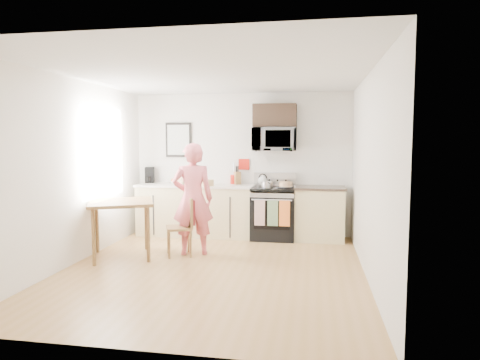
% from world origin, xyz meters
% --- Properties ---
extents(floor, '(4.60, 4.60, 0.00)m').
position_xyz_m(floor, '(0.00, 0.00, 0.00)').
color(floor, '#9E733D').
rests_on(floor, ground).
extents(back_wall, '(4.00, 0.04, 2.60)m').
position_xyz_m(back_wall, '(0.00, 2.30, 1.30)').
color(back_wall, white).
rests_on(back_wall, floor).
extents(front_wall, '(4.00, 0.04, 2.60)m').
position_xyz_m(front_wall, '(0.00, -2.30, 1.30)').
color(front_wall, white).
rests_on(front_wall, floor).
extents(left_wall, '(0.04, 4.60, 2.60)m').
position_xyz_m(left_wall, '(-2.00, 0.00, 1.30)').
color(left_wall, white).
rests_on(left_wall, floor).
extents(right_wall, '(0.04, 4.60, 2.60)m').
position_xyz_m(right_wall, '(2.00, 0.00, 1.30)').
color(right_wall, white).
rests_on(right_wall, floor).
extents(ceiling, '(4.00, 4.60, 0.04)m').
position_xyz_m(ceiling, '(0.00, 0.00, 2.60)').
color(ceiling, silver).
rests_on(ceiling, back_wall).
extents(window, '(0.06, 1.40, 1.50)m').
position_xyz_m(window, '(-1.96, 0.80, 1.55)').
color(window, white).
rests_on(window, left_wall).
extents(cabinet_left, '(2.10, 0.60, 0.90)m').
position_xyz_m(cabinet_left, '(-0.80, 2.00, 0.45)').
color(cabinet_left, '#D0BE85').
rests_on(cabinet_left, floor).
extents(countertop_left, '(2.14, 0.64, 0.04)m').
position_xyz_m(countertop_left, '(-0.80, 2.00, 0.92)').
color(countertop_left, beige).
rests_on(countertop_left, cabinet_left).
extents(cabinet_right, '(0.84, 0.60, 0.90)m').
position_xyz_m(cabinet_right, '(1.43, 2.00, 0.45)').
color(cabinet_right, '#D0BE85').
rests_on(cabinet_right, floor).
extents(countertop_right, '(0.88, 0.64, 0.04)m').
position_xyz_m(countertop_right, '(1.43, 2.00, 0.92)').
color(countertop_right, black).
rests_on(countertop_right, cabinet_right).
extents(range, '(0.76, 0.70, 1.16)m').
position_xyz_m(range, '(0.63, 1.98, 0.44)').
color(range, black).
rests_on(range, floor).
extents(microwave, '(0.76, 0.51, 0.42)m').
position_xyz_m(microwave, '(0.63, 2.08, 1.76)').
color(microwave, '#ABACB0').
rests_on(microwave, back_wall).
extents(upper_cabinet, '(0.76, 0.35, 0.40)m').
position_xyz_m(upper_cabinet, '(0.63, 2.12, 2.18)').
color(upper_cabinet, black).
rests_on(upper_cabinet, back_wall).
extents(wall_art, '(0.50, 0.04, 0.65)m').
position_xyz_m(wall_art, '(-1.20, 2.28, 1.75)').
color(wall_art, black).
rests_on(wall_art, back_wall).
extents(wall_trivet, '(0.20, 0.02, 0.20)m').
position_xyz_m(wall_trivet, '(0.05, 2.28, 1.30)').
color(wall_trivet, '#AF190F').
rests_on(wall_trivet, back_wall).
extents(person, '(0.71, 0.56, 1.70)m').
position_xyz_m(person, '(-0.49, 0.73, 0.85)').
color(person, '#D83B46').
rests_on(person, floor).
extents(dining_table, '(1.03, 1.03, 0.84)m').
position_xyz_m(dining_table, '(-1.49, 0.38, 0.75)').
color(dining_table, brown).
rests_on(dining_table, floor).
extents(chair, '(0.52, 0.49, 0.88)m').
position_xyz_m(chair, '(-0.56, 0.65, 0.57)').
color(chair, brown).
rests_on(chair, floor).
extents(knife_block, '(0.16, 0.18, 0.23)m').
position_xyz_m(knife_block, '(-0.05, 2.16, 1.05)').
color(knife_block, brown).
rests_on(knife_block, countertop_left).
extents(utensil_crock, '(0.13, 0.13, 0.40)m').
position_xyz_m(utensil_crock, '(-0.13, 2.22, 1.10)').
color(utensil_crock, '#AF190F').
rests_on(utensil_crock, countertop_left).
extents(fruit_bowl, '(0.24, 0.24, 0.10)m').
position_xyz_m(fruit_bowl, '(-1.22, 2.08, 0.98)').
color(fruit_bowl, white).
rests_on(fruit_bowl, countertop_left).
extents(milk_carton, '(0.10, 0.10, 0.25)m').
position_xyz_m(milk_carton, '(-1.07, 1.96, 1.07)').
color(milk_carton, tan).
rests_on(milk_carton, countertop_left).
extents(coffee_maker, '(0.22, 0.27, 0.29)m').
position_xyz_m(coffee_maker, '(-1.75, 2.17, 1.08)').
color(coffee_maker, black).
rests_on(coffee_maker, countertop_left).
extents(bread_bag, '(0.35, 0.27, 0.12)m').
position_xyz_m(bread_bag, '(-0.58, 1.78, 1.00)').
color(bread_bag, tan).
rests_on(bread_bag, countertop_left).
extents(cake, '(0.29, 0.29, 0.10)m').
position_xyz_m(cake, '(0.84, 1.92, 0.97)').
color(cake, black).
rests_on(cake, range).
extents(kettle, '(0.17, 0.17, 0.22)m').
position_xyz_m(kettle, '(0.41, 2.17, 1.02)').
color(kettle, white).
rests_on(kettle, range).
extents(pot, '(0.20, 0.33, 0.10)m').
position_xyz_m(pot, '(0.52, 1.89, 0.98)').
color(pot, '#ABACB0').
rests_on(pot, range).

